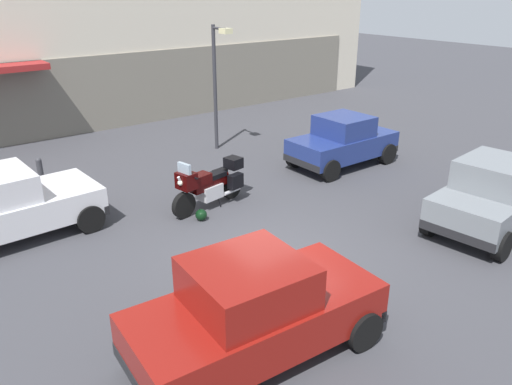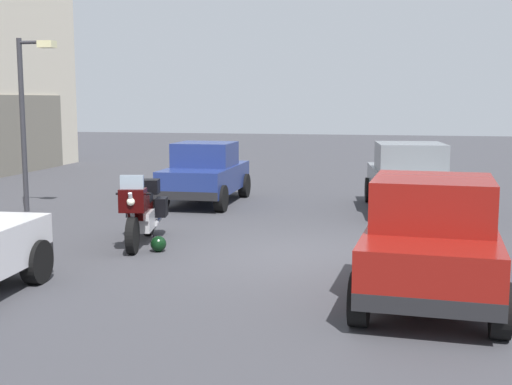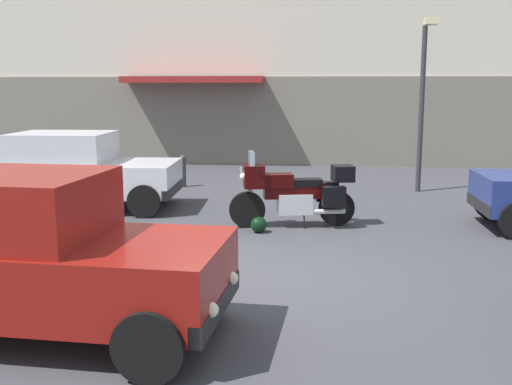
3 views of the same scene
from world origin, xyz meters
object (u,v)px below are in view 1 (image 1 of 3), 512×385
streetlamp_curbside (217,75)px  bollard_curbside (40,171)px  motorcycle (209,184)px  car_wagon_end (496,194)px  car_hatchback_near (254,311)px  car_compact_side (343,141)px  helmet (201,215)px

streetlamp_curbside → bollard_curbside: (-5.76, 0.28, -2.09)m
motorcycle → car_wagon_end: 6.71m
car_wagon_end → streetlamp_curbside: bearing=94.6°
car_hatchback_near → car_wagon_end: size_ratio=0.99×
car_compact_side → car_wagon_end: bearing=-93.9°
streetlamp_curbside → car_wagon_end: bearing=-78.6°
car_hatchback_near → streetlamp_curbside: streetlamp_curbside is taller
car_hatchback_near → car_compact_side: (7.39, 5.25, -0.04)m
motorcycle → streetlamp_curbside: (2.82, 3.84, 1.89)m
streetlamp_curbside → car_hatchback_near: bearing=-120.6°
motorcycle → car_compact_side: size_ratio=0.65×
helmet → car_hatchback_near: 4.93m
car_hatchback_near → car_wagon_end: same height
motorcycle → helmet: size_ratio=8.02×
motorcycle → car_compact_side: bearing=171.2°
motorcycle → helmet: 0.94m
streetlamp_curbside → bollard_curbside: 6.14m
car_hatchback_near → bollard_curbside: 9.20m
car_hatchback_near → motorcycle: bearing=67.9°
motorcycle → bollard_curbside: 5.06m
motorcycle → car_compact_side: 4.95m
helmet → car_wagon_end: car_wagon_end is taller
motorcycle → car_hatchback_near: size_ratio=0.57×
helmet → car_wagon_end: (5.18, -4.35, 0.67)m
car_hatchback_near → bollard_curbside: bearing=96.8°
helmet → car_compact_side: 5.62m
car_wagon_end → helmet: bearing=133.2°
car_hatchback_near → bollard_curbside: (-0.49, 9.18, -0.38)m
helmet → bollard_curbside: bollard_curbside is taller
car_wagon_end → streetlamp_curbside: size_ratio=0.99×
car_hatchback_near → car_wagon_end: bearing=5.1°
motorcycle → streetlamp_curbside: size_ratio=0.56×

